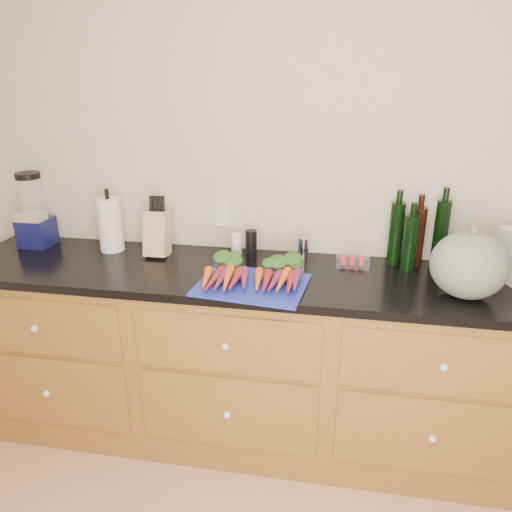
% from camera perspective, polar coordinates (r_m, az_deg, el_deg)
% --- Properties ---
extents(wall_back, '(4.10, 0.05, 2.60)m').
position_cam_1_polar(wall_back, '(2.51, 9.80, 8.09)').
color(wall_back, beige).
rests_on(wall_back, ground).
extents(cabinets, '(3.60, 0.64, 0.90)m').
position_cam_1_polar(cabinets, '(2.55, 8.47, -12.59)').
color(cabinets, brown).
rests_on(cabinets, ground).
extents(countertop, '(3.64, 0.62, 0.04)m').
position_cam_1_polar(countertop, '(2.32, 9.10, -2.88)').
color(countertop, black).
rests_on(countertop, cabinets).
extents(cutting_board, '(0.50, 0.40, 0.01)m').
position_cam_1_polar(cutting_board, '(2.20, -0.46, -3.31)').
color(cutting_board, '#1C2CAA').
rests_on(cutting_board, countertop).
extents(carrots, '(0.45, 0.33, 0.06)m').
position_cam_1_polar(carrots, '(2.22, -0.26, -2.10)').
color(carrots, orange).
rests_on(carrots, cutting_board).
extents(squash, '(0.31, 0.31, 0.28)m').
position_cam_1_polar(squash, '(2.24, 23.14, -0.96)').
color(squash, '#5B6A59').
rests_on(squash, countertop).
extents(blender_appliance, '(0.16, 0.16, 0.39)m').
position_cam_1_polar(blender_appliance, '(2.88, -24.06, 4.38)').
color(blender_appliance, '#0F1147').
rests_on(blender_appliance, countertop).
extents(paper_towel, '(0.12, 0.12, 0.28)m').
position_cam_1_polar(paper_towel, '(2.68, -16.32, 3.44)').
color(paper_towel, white).
rests_on(paper_towel, countertop).
extents(knife_block, '(0.11, 0.11, 0.23)m').
position_cam_1_polar(knife_block, '(2.57, -11.18, 2.54)').
color(knife_block, tan).
rests_on(knife_block, countertop).
extents(grinder_salt, '(0.05, 0.05, 0.12)m').
position_cam_1_polar(grinder_salt, '(2.51, -2.24, 1.23)').
color(grinder_salt, white).
rests_on(grinder_salt, countertop).
extents(grinder_pepper, '(0.06, 0.06, 0.14)m').
position_cam_1_polar(grinder_pepper, '(2.49, -0.56, 1.38)').
color(grinder_pepper, black).
rests_on(grinder_pepper, countertop).
extents(canister_chrome, '(0.05, 0.05, 0.12)m').
position_cam_1_polar(canister_chrome, '(2.47, 5.41, 0.76)').
color(canister_chrome, silver).
rests_on(canister_chrome, countertop).
extents(tomato_box, '(0.16, 0.13, 0.07)m').
position_cam_1_polar(tomato_box, '(2.46, 10.99, -0.18)').
color(tomato_box, white).
rests_on(tomato_box, countertop).
extents(bottles, '(0.27, 0.14, 0.33)m').
position_cam_1_polar(bottles, '(2.48, 17.86, 2.13)').
color(bottles, black).
rests_on(bottles, countertop).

